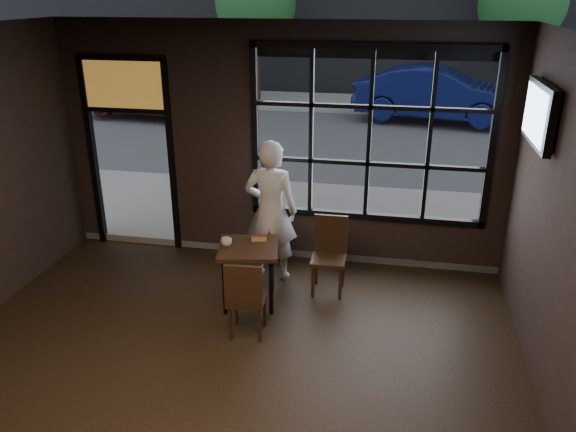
% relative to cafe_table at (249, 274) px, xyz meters
% --- Properties ---
extents(floor, '(6.00, 7.00, 0.02)m').
position_rel_cafe_table_xyz_m(floor, '(0.07, -2.17, -0.38)').
color(floor, black).
rests_on(floor, ground).
extents(ceiling, '(6.00, 7.00, 0.02)m').
position_rel_cafe_table_xyz_m(ceiling, '(0.07, -2.17, 2.84)').
color(ceiling, black).
rests_on(ceiling, ground).
extents(window_frame, '(3.06, 0.12, 2.28)m').
position_rel_cafe_table_xyz_m(window_frame, '(1.27, 1.33, 1.43)').
color(window_frame, black).
rests_on(window_frame, ground).
extents(stained_transom, '(1.20, 0.06, 0.70)m').
position_rel_cafe_table_xyz_m(stained_transom, '(-2.03, 1.33, 1.98)').
color(stained_transom, orange).
rests_on(stained_transom, ground).
extents(street_asphalt, '(60.00, 41.00, 0.04)m').
position_rel_cafe_table_xyz_m(street_asphalt, '(0.07, 21.83, -0.39)').
color(street_asphalt, '#545456').
rests_on(street_asphalt, ground).
extents(cafe_table, '(0.82, 0.82, 0.75)m').
position_rel_cafe_table_xyz_m(cafe_table, '(0.00, 0.00, 0.00)').
color(cafe_table, black).
rests_on(cafe_table, floor).
extents(chair_near, '(0.42, 0.42, 0.92)m').
position_rel_cafe_table_xyz_m(chair_near, '(0.15, -0.64, 0.08)').
color(chair_near, black).
rests_on(chair_near, floor).
extents(chair_window, '(0.42, 0.42, 0.96)m').
position_rel_cafe_table_xyz_m(chair_window, '(0.90, 0.44, 0.11)').
color(chair_window, black).
rests_on(chair_window, floor).
extents(man, '(0.67, 0.44, 1.85)m').
position_rel_cafe_table_xyz_m(man, '(0.12, 0.70, 0.55)').
color(man, silver).
rests_on(man, floor).
extents(hotdog, '(0.21, 0.12, 0.06)m').
position_rel_cafe_table_xyz_m(hotdog, '(0.09, 0.18, 0.40)').
color(hotdog, tan).
rests_on(hotdog, cafe_table).
extents(cup, '(0.16, 0.16, 0.10)m').
position_rel_cafe_table_xyz_m(cup, '(-0.25, -0.03, 0.42)').
color(cup, silver).
rests_on(cup, cafe_table).
extents(tv, '(0.12, 1.07, 0.62)m').
position_rel_cafe_table_xyz_m(tv, '(3.00, 0.22, 2.00)').
color(tv, black).
rests_on(tv, wall_right).
extents(navy_car, '(4.69, 2.31, 1.48)m').
position_rel_cafe_table_xyz_m(navy_car, '(2.62, 10.50, 0.46)').
color(navy_car, '#0C154A').
rests_on(navy_car, street_asphalt).
extents(maroon_car, '(4.30, 2.13, 1.41)m').
position_rel_cafe_table_xyz_m(maroon_car, '(-5.58, 9.64, 0.43)').
color(maroon_car, '#3D141A').
rests_on(maroon_car, street_asphalt).
extents(tree_left, '(2.56, 2.56, 4.37)m').
position_rel_cafe_table_xyz_m(tree_left, '(-3.07, 12.71, 2.70)').
color(tree_left, '#332114').
rests_on(tree_left, street_asphalt).
extents(tree_right, '(2.59, 2.59, 4.42)m').
position_rel_cafe_table_xyz_m(tree_right, '(5.04, 13.32, 2.74)').
color(tree_right, '#332114').
rests_on(tree_right, street_asphalt).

